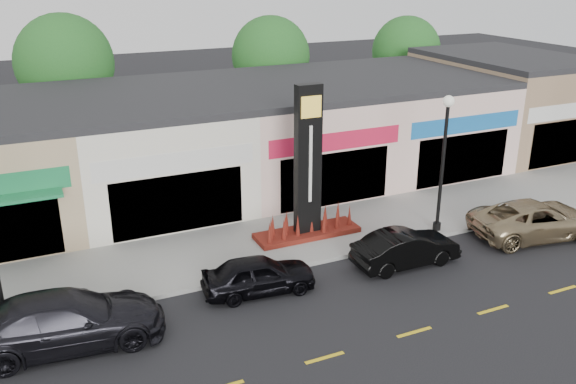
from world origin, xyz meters
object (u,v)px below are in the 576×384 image
at_px(car_dark_sedan, 65,320).
at_px(car_gold_suv, 536,219).
at_px(pylon_sign, 308,185).
at_px(car_black_conv, 406,248).
at_px(car_black_sedan, 259,275).
at_px(lamp_east_near, 444,151).

bearing_deg(car_dark_sedan, car_gold_suv, -85.05).
distance_m(pylon_sign, car_black_conv, 4.44).
xyz_separation_m(car_dark_sedan, car_black_conv, (11.63, 0.11, -0.15)).
bearing_deg(car_black_conv, car_dark_sedan, 90.85).
distance_m(car_black_conv, car_gold_suv, 6.10).
bearing_deg(car_black_sedan, car_black_conv, -88.12).
relative_size(pylon_sign, car_black_conv, 1.52).
distance_m(pylon_sign, car_gold_suv, 9.20).
bearing_deg(car_black_conv, car_black_sedan, 86.30).
bearing_deg(lamp_east_near, car_black_sedan, -170.53).
bearing_deg(car_gold_suv, car_dark_sedan, 98.92).
xyz_separation_m(lamp_east_near, car_black_conv, (-2.76, -1.77, -2.82)).
distance_m(lamp_east_near, pylon_sign, 5.42).
relative_size(car_dark_sedan, car_black_conv, 1.39).
bearing_deg(lamp_east_near, car_gold_suv, -29.17).
bearing_deg(car_black_sedan, pylon_sign, -41.08).
bearing_deg(car_gold_suv, car_black_sedan, 96.49).
relative_size(car_black_sedan, car_gold_suv, 0.72).
relative_size(car_black_sedan, car_black_conv, 0.95).
relative_size(lamp_east_near, car_gold_suv, 1.05).
bearing_deg(car_gold_suv, lamp_east_near, 69.69).
height_order(lamp_east_near, car_black_sedan, lamp_east_near).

